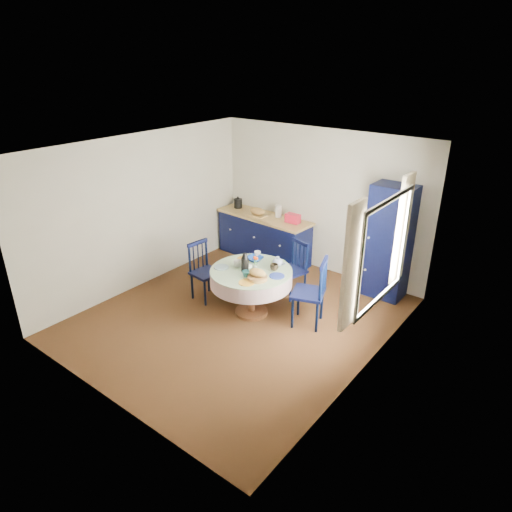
{
  "coord_description": "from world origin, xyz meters",
  "views": [
    {
      "loc": [
        3.78,
        -4.45,
        3.63
      ],
      "look_at": [
        0.17,
        0.2,
        0.98
      ],
      "focal_mm": 32.0,
      "sensor_mm": 36.0,
      "label": 1
    }
  ],
  "objects": [
    {
      "name": "ceiling",
      "position": [
        0.0,
        0.0,
        2.5
      ],
      "size": [
        4.5,
        4.5,
        0.0
      ],
      "primitive_type": "plane",
      "rotation": [
        3.14,
        0.0,
        0.0
      ],
      "color": "white",
      "rests_on": "wall_back"
    },
    {
      "name": "floor",
      "position": [
        0.0,
        0.0,
        0.0
      ],
      "size": [
        4.5,
        4.5,
        0.0
      ],
      "primitive_type": "plane",
      "color": "black",
      "rests_on": "ground"
    },
    {
      "name": "mug_b",
      "position": [
        0.15,
        -0.0,
        0.77
      ],
      "size": [
        0.1,
        0.1,
        0.09
      ],
      "primitive_type": "imported",
      "color": "#2B7376",
      "rests_on": "dining_table"
    },
    {
      "name": "mug_a",
      "position": [
        -0.14,
        0.18,
        0.78
      ],
      "size": [
        0.13,
        0.13,
        0.11
      ],
      "primitive_type": "imported",
      "color": "silver",
      "rests_on": "dining_table"
    },
    {
      "name": "wall_left",
      "position": [
        -2.0,
        0.0,
        1.25
      ],
      "size": [
        0.02,
        4.5,
        2.5
      ],
      "primitive_type": "cube",
      "color": "beige",
      "rests_on": "floor"
    },
    {
      "name": "chair_left",
      "position": [
        -0.82,
        0.15,
        0.47
      ],
      "size": [
        0.44,
        0.46,
        0.94
      ],
      "rotation": [
        0.0,
        0.0,
        1.46
      ],
      "color": "black",
      "rests_on": "floor"
    },
    {
      "name": "chair_right",
      "position": [
        0.93,
        0.51,
        0.52
      ],
      "size": [
        0.57,
        0.58,
        1.03
      ],
      "rotation": [
        0.0,
        0.0,
        -1.23
      ],
      "color": "black",
      "rests_on": "floor"
    },
    {
      "name": "pantry_cabinet",
      "position": [
        1.4,
        2.0,
        0.91
      ],
      "size": [
        0.64,
        0.47,
        1.83
      ],
      "rotation": [
        0.0,
        0.0,
        0.0
      ],
      "color": "black",
      "rests_on": "floor"
    },
    {
      "name": "wall_right",
      "position": [
        2.0,
        0.0,
        1.25
      ],
      "size": [
        0.02,
        4.5,
        2.5
      ],
      "primitive_type": "cube",
      "color": "beige",
      "rests_on": "floor"
    },
    {
      "name": "mug_d",
      "position": [
        -0.13,
        0.63,
        0.77
      ],
      "size": [
        0.1,
        0.1,
        0.1
      ],
      "primitive_type": "imported",
      "color": "silver",
      "rests_on": "dining_table"
    },
    {
      "name": "cobalt_bowl",
      "position": [
        -0.08,
        0.5,
        0.76
      ],
      "size": [
        0.25,
        0.25,
        0.06
      ],
      "primitive_type": "imported",
      "color": "navy",
      "rests_on": "dining_table"
    },
    {
      "name": "kitchen_counter",
      "position": [
        -1.0,
        1.96,
        0.44
      ],
      "size": [
        1.93,
        0.71,
        1.09
      ],
      "rotation": [
        0.0,
        0.0,
        -0.06
      ],
      "color": "black",
      "rests_on": "floor"
    },
    {
      "name": "window",
      "position": [
        1.95,
        0.3,
        1.52
      ],
      "size": [
        0.1,
        1.74,
        1.45
      ],
      "color": "white",
      "rests_on": "wall_right"
    },
    {
      "name": "chair_far",
      "position": [
        0.24,
        1.09,
        0.46
      ],
      "size": [
        0.49,
        0.48,
        0.91
      ],
      "rotation": [
        0.0,
        0.0,
        -0.26
      ],
      "color": "black",
      "rests_on": "floor"
    },
    {
      "name": "wall_back",
      "position": [
        0.0,
        2.25,
        1.25
      ],
      "size": [
        4.0,
        0.02,
        2.5
      ],
      "primitive_type": "cube",
      "color": "beige",
      "rests_on": "floor"
    },
    {
      "name": "mug_c",
      "position": [
        0.34,
        0.41,
        0.77
      ],
      "size": [
        0.12,
        0.12,
        0.1
      ],
      "primitive_type": "imported",
      "color": "black",
      "rests_on": "dining_table"
    },
    {
      "name": "dining_table",
      "position": [
        0.09,
        0.21,
        0.61
      ],
      "size": [
        1.2,
        1.2,
        1.0
      ],
      "color": "#4F2A16",
      "rests_on": "floor"
    }
  ]
}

